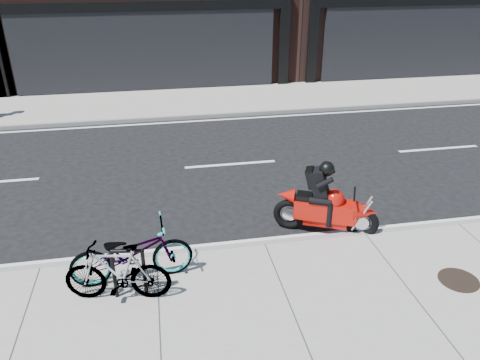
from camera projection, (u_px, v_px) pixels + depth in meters
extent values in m
plane|color=black|center=(245.00, 200.00, 10.56)|extent=(120.00, 120.00, 0.00)
cube|color=gray|center=(205.00, 101.00, 17.38)|extent=(60.00, 3.50, 0.13)
cylinder|color=black|center=(114.00, 274.00, 7.23)|extent=(0.06, 0.06, 0.86)
cylinder|color=black|center=(145.00, 274.00, 7.24)|extent=(0.06, 0.06, 0.86)
cylinder|color=black|center=(126.00, 251.00, 7.05)|extent=(0.48, 0.13, 0.06)
imported|color=gray|center=(131.00, 253.00, 7.59)|extent=(2.04, 0.86, 1.04)
imported|color=gray|center=(117.00, 272.00, 7.18)|extent=(1.70, 0.74, 0.99)
torus|color=black|center=(362.00, 223.00, 9.06)|extent=(0.65, 0.40, 0.66)
torus|color=black|center=(289.00, 214.00, 9.37)|extent=(0.65, 0.40, 0.66)
cube|color=#B20F08|center=(325.00, 210.00, 9.13)|extent=(1.24, 0.84, 0.38)
cone|color=#B20F08|center=(365.00, 212.00, 8.93)|extent=(0.59, 0.58, 0.44)
sphere|color=#B20F08|center=(334.00, 199.00, 8.98)|extent=(0.40, 0.40, 0.40)
cube|color=black|center=(311.00, 197.00, 9.09)|extent=(0.61, 0.48, 0.12)
cylinder|color=silver|center=(298.00, 212.00, 9.50)|extent=(0.53, 0.31, 0.09)
cube|color=black|center=(319.00, 182.00, 8.91)|extent=(0.50, 0.49, 0.59)
cube|color=black|center=(311.00, 178.00, 8.91)|extent=(0.34, 0.37, 0.40)
sphere|color=black|center=(327.00, 169.00, 8.75)|extent=(0.29, 0.29, 0.29)
cylinder|color=black|center=(459.00, 280.00, 7.78)|extent=(0.70, 0.70, 0.02)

